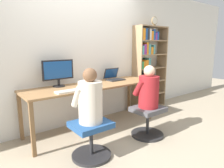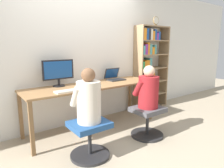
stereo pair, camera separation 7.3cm
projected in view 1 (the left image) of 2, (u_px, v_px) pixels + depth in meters
The scene contains 13 objects.
ground_plane at pixel (105, 134), 3.23m from camera, with size 14.00×14.00×0.00m, color tan.
wall_back at pixel (80, 52), 3.55m from camera, with size 10.00×0.05×2.60m.
desk at pixel (93, 89), 3.36m from camera, with size 2.29×0.67×0.77m.
desktop_monitor at pixel (58, 72), 3.16m from camera, with size 0.51×0.19×0.43m.
laptop at pixel (114, 78), 3.79m from camera, with size 0.32×0.29×0.22m.
keyboard at pixel (69, 91), 2.83m from camera, with size 0.40×0.15×0.03m.
computer_mouse_by_keyboard at pixel (85, 88), 2.99m from camera, with size 0.07×0.10×0.04m.
office_chair_left at pixel (91, 138), 2.55m from camera, with size 0.51×0.51×0.47m.
office_chair_right at pixel (148, 120), 3.15m from camera, with size 0.51×0.51×0.47m.
person_at_monitor at pixel (90, 99), 2.45m from camera, with size 0.37×0.33×0.68m.
person_at_laptop at pixel (149, 90), 3.06m from camera, with size 0.38×0.33×0.65m.
bookshelf at pixel (147, 68), 4.42m from camera, with size 0.85×0.28×1.83m.
desk_clock at pixel (154, 21), 4.24m from camera, with size 0.17×0.03×0.19m.
Camera 1 is at (-1.77, -2.45, 1.42)m, focal length 32.00 mm.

